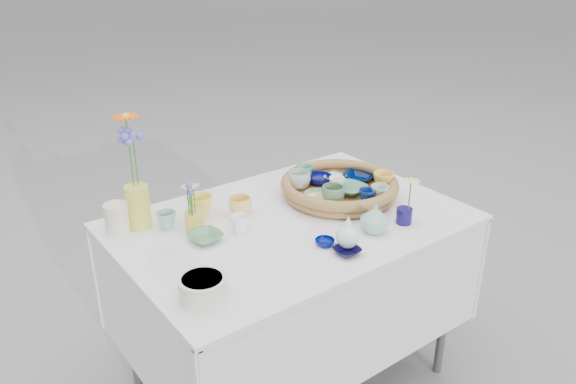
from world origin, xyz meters
TOP-DOWN VIEW (x-y plane):
  - ground at (0.00, 0.00)m, footprint 80.00×80.00m
  - display_table at (0.00, 0.00)m, footprint 1.26×0.86m
  - wicker_tray at (0.28, 0.05)m, footprint 0.47×0.47m
  - tray_ceramic_0 at (0.27, 0.17)m, footprint 0.14×0.14m
  - tray_ceramic_1 at (0.43, 0.09)m, footprint 0.17×0.17m
  - tray_ceramic_2 at (0.43, -0.05)m, footprint 0.09×0.09m
  - tray_ceramic_3 at (0.31, 0.02)m, footprint 0.16×0.16m
  - tray_ceramic_4 at (0.19, -0.01)m, footprint 0.09×0.09m
  - tray_ceramic_5 at (0.16, 0.04)m, footprint 0.12×0.12m
  - tray_ceramic_6 at (0.17, 0.18)m, footprint 0.10×0.10m
  - tray_ceramic_7 at (0.28, 0.06)m, footprint 0.08×0.08m
  - tray_ceramic_8 at (0.35, 0.15)m, footprint 0.11×0.11m
  - tray_ceramic_9 at (0.29, -0.09)m, footprint 0.07×0.07m
  - tray_ceramic_10 at (0.13, 0.01)m, footprint 0.13×0.13m
  - tray_ceramic_11 at (0.35, -0.11)m, footprint 0.09×0.09m
  - tray_ceramic_12 at (0.24, 0.23)m, footprint 0.08×0.08m
  - loose_ceramic_0 at (-0.26, 0.22)m, footprint 0.10×0.10m
  - loose_ceramic_1 at (-0.13, 0.15)m, footprint 0.09×0.09m
  - loose_ceramic_2 at (-0.33, 0.05)m, footprint 0.12×0.12m
  - loose_ceramic_3 at (-0.20, 0.03)m, footprint 0.08×0.08m
  - loose_ceramic_4 at (-0.02, -0.22)m, footprint 0.08×0.08m
  - loose_ceramic_5 at (-0.40, 0.21)m, footprint 0.08×0.08m
  - loose_ceramic_6 at (-0.00, -0.31)m, footprint 0.09×0.09m
  - fluted_bowl at (-0.51, -0.25)m, footprint 0.16×0.16m
  - bud_vase_paleblue at (0.03, -0.27)m, footprint 0.08×0.08m
  - bud_vase_seafoam at (0.18, -0.25)m, footprint 0.11×0.11m
  - bud_vase_cobalt at (0.31, -0.27)m, footprint 0.06×0.06m
  - single_daisy at (0.32, -0.28)m, footprint 0.08×0.08m
  - tall_vase_yellow at (-0.47, 0.28)m, footprint 0.10×0.10m
  - gerbera at (-0.47, 0.29)m, footprint 0.12×0.12m
  - hydrangea at (-0.46, 0.29)m, footprint 0.09×0.09m
  - white_pitcher at (-0.55, 0.28)m, footprint 0.14×0.12m
  - daisy_cup at (-0.32, 0.14)m, footprint 0.09×0.09m
  - daisy_posy at (-0.33, 0.12)m, footprint 0.08×0.08m

SIDE VIEW (x-z plane):
  - ground at x=0.00m, z-range 0.00..0.00m
  - display_table at x=0.00m, z-range -0.38..0.38m
  - loose_ceramic_4 at x=-0.02m, z-range 0.77..0.79m
  - loose_ceramic_6 at x=0.00m, z-range 0.77..0.79m
  - loose_ceramic_2 at x=-0.33m, z-range 0.77..0.79m
  - tray_ceramic_8 at x=0.35m, z-range 0.78..0.80m
  - bud_vase_cobalt at x=0.31m, z-range 0.77..0.82m
  - loose_ceramic_3 at x=-0.20m, z-range 0.77..0.83m
  - tray_ceramic_10 at x=0.13m, z-range 0.78..0.81m
  - loose_ceramic_5 at x=-0.40m, z-range 0.77..0.83m
  - tray_ceramic_1 at x=0.43m, z-range 0.78..0.81m
  - loose_ceramic_1 at x=-0.13m, z-range 0.77..0.83m
  - tray_ceramic_3 at x=0.31m, z-range 0.78..0.82m
  - tray_ceramic_5 at x=0.16m, z-range 0.78..0.82m
  - tray_ceramic_0 at x=0.27m, z-range 0.78..0.82m
  - daisy_cup at x=-0.32m, z-range 0.77..0.84m
  - fluted_bowl at x=-0.51m, z-range 0.77..0.84m
  - wicker_tray at x=0.28m, z-range 0.77..0.84m
  - loose_ceramic_0 at x=-0.26m, z-range 0.77..0.85m
  - tray_ceramic_9 at x=0.29m, z-range 0.78..0.84m
  - tray_ceramic_7 at x=0.28m, z-range 0.78..0.84m
  - tray_ceramic_11 at x=0.35m, z-range 0.78..0.85m
  - tray_ceramic_12 at x=0.24m, z-range 0.78..0.85m
  - tray_ceramic_4 at x=0.19m, z-range 0.78..0.85m
  - bud_vase_seafoam at x=0.18m, z-range 0.77..0.87m
  - tray_ceramic_6 at x=0.17m, z-range 0.78..0.86m
  - white_pitcher at x=-0.55m, z-range 0.77..0.88m
  - tray_ceramic_2 at x=0.43m, z-range 0.78..0.86m
  - bud_vase_paleblue at x=0.03m, z-range 0.77..0.89m
  - tall_vase_yellow at x=-0.47m, z-range 0.77..0.92m
  - single_daisy at x=0.32m, z-range 0.81..0.95m
  - daisy_posy at x=-0.33m, z-range 0.84..0.97m
  - hydrangea at x=-0.46m, z-range 0.89..1.14m
  - gerbera at x=-0.47m, z-range 0.91..1.19m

